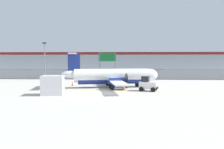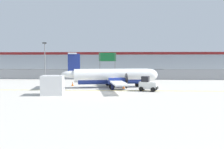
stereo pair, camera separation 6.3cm
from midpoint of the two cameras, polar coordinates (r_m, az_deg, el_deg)
The scene contains 16 objects.
ground_plane at distance 28.45m, azimuth -2.03°, elevation -4.20°, with size 140.00×140.00×0.01m.
perimeter_fence at distance 44.23m, azimuth -0.43°, elevation 0.13°, with size 98.00×0.10×2.10m.
parking_lot_strip at distance 55.76m, azimuth 0.16°, elevation -0.19°, with size 98.00×17.00×0.12m.
background_building at distance 74.11m, azimuth 0.72°, elevation 3.28°, with size 91.00×8.10×6.50m.
commuter_airplane at distance 31.60m, azimuth 0.31°, elevation -0.47°, with size 14.07×16.02×4.92m.
baggage_tug at distance 28.32m, azimuth 9.24°, elevation -2.54°, with size 2.56×1.97×1.88m.
ground_crew_worker at distance 28.92m, azimuth 0.09°, elevation -2.17°, with size 0.50×0.47×1.70m.
cargo_container at distance 25.78m, azimuth -15.28°, elevation -2.71°, with size 2.65×2.31×2.20m.
traffic_cone_near_left at distance 34.22m, azimuth -10.32°, elevation -2.37°, with size 0.36×0.36×0.64m.
traffic_cone_near_right at distance 30.50m, azimuth 3.02°, elevation -3.07°, with size 0.36×0.36×0.64m.
parked_car_0 at distance 55.42m, azimuth -14.45°, elevation 0.52°, with size 4.36×2.35×1.58m.
parked_car_1 at distance 53.33m, azimuth -5.25°, elevation 0.50°, with size 4.38×2.42×1.58m.
parked_car_2 at distance 50.19m, azimuth 4.39°, elevation 0.30°, with size 4.32×2.26×1.58m.
parked_car_3 at distance 56.19m, azimuth 12.23°, elevation 0.60°, with size 4.26×2.13×1.58m.
apron_light_pole at distance 43.21m, azimuth -17.20°, elevation 4.09°, with size 0.70×0.30×7.27m.
highway_sign at distance 45.87m, azimuth -1.26°, elevation 4.04°, with size 3.60×0.14×5.50m.
Camera 1 is at (2.16, -26.08, 3.98)m, focal length 35.00 mm.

